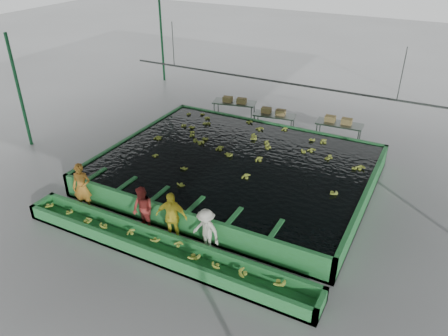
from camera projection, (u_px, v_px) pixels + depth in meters
The scene contains 21 objects.
ground at pixel (218, 198), 16.05m from camera, with size 80.00×80.00×0.00m, color gray.
shed_roof at pixel (217, 63), 13.62m from camera, with size 20.00×22.00×0.04m, color gray.
shed_posts at pixel (217, 136), 14.83m from camera, with size 20.00×22.00×5.00m, color #1C6133, non-canonical shape.
flotation_tank at pixel (236, 169), 16.99m from camera, with size 10.00×8.00×0.90m, color #2C853F, non-canonical shape.
tank_water at pixel (236, 160), 16.80m from camera, with size 9.70×7.70×0.00m, color black.
sorting_trough at pixel (161, 248), 13.14m from camera, with size 10.00×1.00×0.50m, color #2C853F, non-canonical shape.
cableway_rail at pixel (273, 81), 18.46m from camera, with size 0.08×0.08×14.00m, color #59605B.
rail_hanger_left at pixel (173, 44), 20.00m from camera, with size 0.04×0.04×2.00m, color #59605B.
rail_hanger_right at pixel (402, 74), 15.95m from camera, with size 0.04×0.04×2.00m, color #59605B.
worker_a at pixel (82, 187), 14.99m from camera, with size 0.65×0.43×1.77m, color #C7812C.
worker_b at pixel (143, 209), 13.99m from camera, with size 0.77×0.60×1.58m, color #A3332E.
worker_c at pixel (171, 217), 13.51m from camera, with size 1.02×0.42×1.73m, color yellow.
worker_d at pixel (206, 231), 13.06m from camera, with size 0.97×0.56×1.50m, color silver.
packing_table_left at pixel (234, 111), 22.26m from camera, with size 2.14×0.86×0.97m, color #59605B, non-canonical shape.
packing_table_mid at pixel (274, 123), 20.98m from camera, with size 1.97×0.79×0.89m, color #59605B, non-canonical shape.
packing_table_right at pixel (338, 133), 19.94m from camera, with size 2.06×0.83×0.94m, color #59605B, non-canonical shape.
box_stack_left at pixel (235, 102), 21.94m from camera, with size 1.20×0.33×0.26m, color olive, non-canonical shape.
box_stack_mid at pixel (273, 114), 20.84m from camera, with size 1.16×0.32×0.25m, color olive, non-canonical shape.
box_stack_right at pixel (338, 123), 19.78m from camera, with size 1.21×0.34×0.26m, color olive, non-canonical shape.
floating_bananas at pixel (245, 152), 17.42m from camera, with size 8.39×5.72×0.11m, color #9AAC34, non-canonical shape.
trough_bananas at pixel (161, 244), 13.07m from camera, with size 8.52×0.57×0.11m, color #9AAC34, non-canonical shape.
Camera 1 is at (6.47, -11.85, 8.75)m, focal length 35.00 mm.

